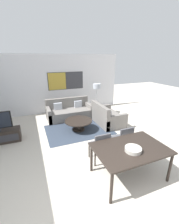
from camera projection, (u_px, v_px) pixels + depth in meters
ground_plane at (112, 224)px, 2.51m from camera, size 24.00×24.00×0.00m
wall_back at (51, 85)px, 7.24m from camera, size 7.06×0.09×2.80m
area_rug at (79, 130)px, 5.79m from camera, size 2.43×1.75×0.01m
sofa_main at (69, 112)px, 6.89m from camera, size 2.01×0.94×0.87m
sofa_side at (106, 117)px, 6.25m from camera, size 0.94×1.46×0.87m
coffee_table at (78, 123)px, 5.69m from camera, size 1.03×1.03×0.40m
dining_table at (130, 150)px, 3.31m from camera, size 1.58×1.07×0.77m
dining_chair_left at (100, 145)px, 3.87m from camera, size 0.46×0.46×0.86m
dining_chair_centre at (124, 138)px, 4.20m from camera, size 0.46×0.46×0.86m
fruit_bowl at (133, 149)px, 3.15m from camera, size 0.35×0.35×0.08m
floor_lamp at (97, 88)px, 6.98m from camera, size 0.36×0.36×1.50m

